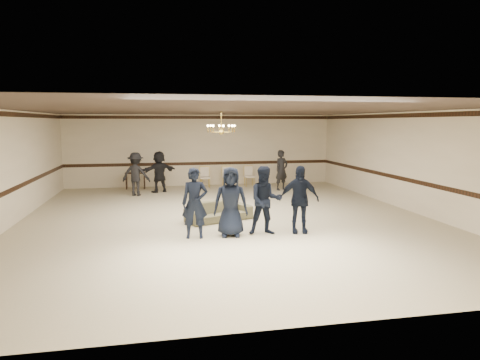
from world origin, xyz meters
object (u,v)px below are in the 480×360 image
Objects in this scene: adult_right at (282,170)px; banquet_chair_left at (205,177)px; settee at (219,211)px; adult_mid at (159,172)px; boy_a at (195,203)px; boy_c at (265,201)px; boy_d at (299,199)px; adult_left at (136,174)px; banquet_chair_right at (249,176)px; chandelier at (221,122)px; banquet_chair_mid at (227,177)px; boy_b at (231,202)px; console_table at (135,181)px.

adult_right reaches higher than banquet_chair_left.
adult_mid reaches higher than settee.
boy_a and boy_c have the same top height.
boy_d reaches higher than adult_left.
adult_mid and adult_right have the same top height.
banquet_chair_right is (2.00, 0.00, 0.00)m from banquet_chair_left.
adult_mid is at bearing 113.96° from chandelier.
adult_left is 1.00× the size of adult_right.
boy_d is at bearing -87.21° from banquet_chair_mid.
boy_b is at bearing -94.27° from chandelier.
boy_b is at bearing 127.66° from adult_left.
boy_a reaches higher than adult_right.
banquet_chair_right reaches higher than console_table.
console_table is at bearing 117.67° from boy_c.
adult_mid is 1.58m from console_table.
adult_mid reaches higher than banquet_chair_right.
adult_left is at bearing -158.28° from banquet_chair_mid.
console_table is at bearing 126.89° from boy_d.
boy_a is 1.03× the size of adult_right.
banquet_chair_right is (3.99, 0.91, -0.40)m from adult_mid.
banquet_chair_left and banquet_chair_right have the same top height.
boy_b is (0.90, 0.00, 0.00)m from boy_a.
adult_left is (-2.56, 4.88, 0.57)m from settee.
banquet_chair_left is (1.18, 8.25, -0.43)m from boy_a.
settee is at bearing -146.51° from adult_right.
banquet_chair_right is (2.06, 5.26, -2.43)m from chandelier.
boy_c is at bearing -132.67° from adult_right.
boy_a is 8.85m from banquet_chair_right.
chandelier is at bearing -61.77° from console_table.
settee is (-0.27, -1.23, -2.59)m from chandelier.
console_table is (-1.01, 1.11, -0.49)m from adult_mid.
boy_d reaches higher than adult_mid.
banquet_chair_mid is at bearing 125.22° from adult_right.
boy_a is 1.00× the size of boy_b.
adult_left is (-2.61, 6.64, -0.03)m from boy_b.
chandelier is 0.49× the size of settee.
boy_a is 8.66m from console_table.
chandelier is at bearing 89.13° from adult_mid.
chandelier reaches higher than console_table.
banquet_chair_mid is at bearing -2.97° from console_table.
adult_right is at bearing 34.11° from settee.
boy_b is at bearing -110.77° from banquet_chair_right.
chandelier reaches higher than banquet_chair_mid.
settee is 1.14× the size of adult_right.
adult_left is 6.01m from adult_right.
adult_left is at bearing -167.05° from banquet_chair_right.
banquet_chair_left is at bearing 174.67° from banquet_chair_right.
boy_b is at bearing 6.88° from boy_a.
boy_b is 1.03× the size of adult_left.
console_table is (-4.00, 0.20, -0.09)m from banquet_chair_mid.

